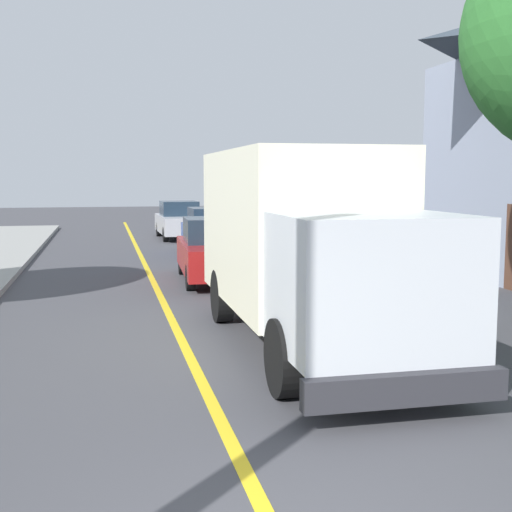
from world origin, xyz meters
TOP-DOWN VIEW (x-y plane):
  - centre_line_yellow at (0.00, 10.00)m, footprint 0.16×56.00m
  - box_truck at (1.98, 6.59)m, footprint 2.40×7.18m
  - parked_car_near at (1.65, 13.69)m, footprint 2.00×4.48m
  - parked_car_mid at (2.54, 19.64)m, footprint 1.81×4.40m
  - parked_car_far at (2.09, 26.36)m, footprint 1.89×4.44m

SIDE VIEW (x-z plane):
  - centre_line_yellow at x=0.00m, z-range 0.00..0.01m
  - parked_car_near at x=1.65m, z-range -0.04..1.63m
  - parked_car_mid at x=2.54m, z-range -0.04..1.63m
  - parked_car_far at x=2.09m, z-range -0.04..1.63m
  - box_truck at x=1.98m, z-range 0.17..3.37m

